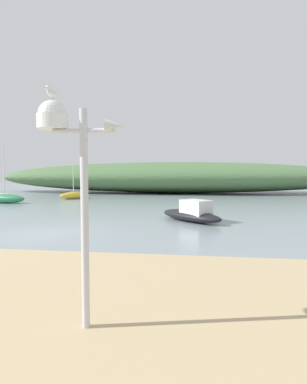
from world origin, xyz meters
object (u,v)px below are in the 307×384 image
(seagull_on_radar, at_px, (51,92))
(sailboat_by_sandbar, at_px, (74,195))
(sailboat_west_reach, at_px, (5,198))
(motorboat_east_reach, at_px, (192,213))
(mast_structure, at_px, (65,144))

(seagull_on_radar, relative_size, sailboat_by_sandbar, 0.08)
(sailboat_west_reach, relative_size, motorboat_east_reach, 1.29)
(motorboat_east_reach, bearing_deg, sailboat_west_reach, 153.57)
(sailboat_west_reach, relative_size, sailboat_by_sandbar, 1.46)
(sailboat_west_reach, bearing_deg, mast_structure, -54.34)
(mast_structure, bearing_deg, motorboat_east_reach, 81.19)
(seagull_on_radar, height_order, sailboat_by_sandbar, seagull_on_radar)
(mast_structure, height_order, seagull_on_radar, seagull_on_radar)
(motorboat_east_reach, bearing_deg, mast_structure, -98.81)
(sailboat_west_reach, bearing_deg, sailboat_by_sandbar, 48.40)
(mast_structure, xyz_separation_m, sailboat_west_reach, (-14.51, 20.23, -2.64))
(seagull_on_radar, xyz_separation_m, motorboat_east_reach, (2.08, 12.09, -3.40))
(seagull_on_radar, distance_m, sailboat_west_reach, 25.02)
(sailboat_by_sandbar, xyz_separation_m, motorboat_east_reach, (12.05, -13.03, 0.06))
(mast_structure, height_order, motorboat_east_reach, mast_structure)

